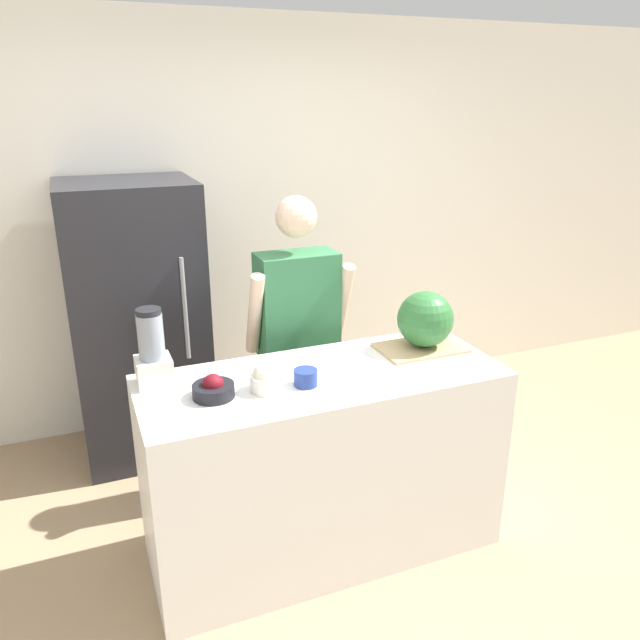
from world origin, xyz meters
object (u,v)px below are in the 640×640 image
blender (152,353)px  person (298,344)px  bowl_small_blue (306,378)px  refrigerator (138,323)px  bowl_cream (266,379)px  bowl_cherries (213,389)px  watermelon (425,319)px

blender → person: bearing=26.5°
bowl_small_blue → blender: blender is taller
refrigerator → blender: 1.12m
refrigerator → bowl_cream: refrigerator is taller
person → bowl_cherries: size_ratio=9.31×
bowl_cream → watermelon: bearing=10.2°
refrigerator → bowl_small_blue: (0.55, -1.35, 0.13)m
bowl_cherries → blender: (-0.21, 0.22, 0.11)m
refrigerator → bowl_cherries: refrigerator is taller
watermelon → bowl_cream: 0.89m
watermelon → bowl_cherries: 1.10m
person → bowl_cream: 0.77m
person → blender: person is taller
bowl_small_blue → blender: 0.66m
refrigerator → blender: bearing=-92.6°
bowl_cherries → refrigerator: bearing=96.9°
bowl_cherries → bowl_cream: bearing=-6.0°
blender → watermelon: bearing=-3.8°
bowl_cherries → blender: size_ratio=0.51×
refrigerator → bowl_cream: 1.39m
bowl_cream → bowl_small_blue: 0.18m
refrigerator → bowl_small_blue: bearing=-67.7°
person → blender: 0.93m
refrigerator → person: 1.02m
refrigerator → blender: size_ratio=4.84×
bowl_cherries → bowl_small_blue: size_ratio=1.70×
refrigerator → bowl_cream: size_ratio=12.19×
watermelon → person: bearing=134.7°
person → blender: bearing=-153.5°
person → watermelon: size_ratio=5.93×
bowl_cherries → bowl_cream: size_ratio=1.29×
person → bowl_cherries: bearing=-133.9°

